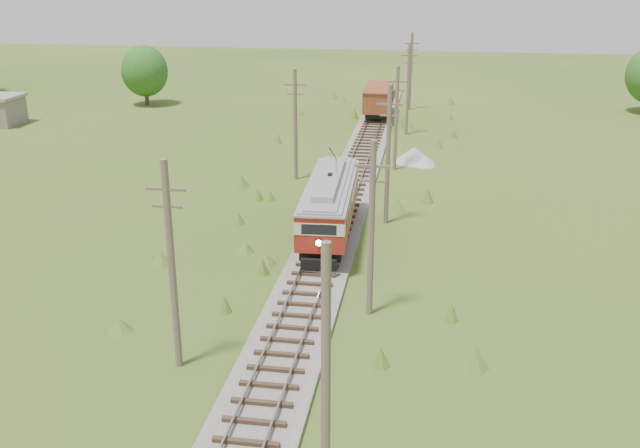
# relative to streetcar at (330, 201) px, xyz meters

# --- Properties ---
(railbed_main) EXTENTS (3.60, 96.00, 0.57)m
(railbed_main) POSITION_rel_streetcar_xyz_m (-0.00, 6.60, -2.34)
(railbed_main) COLOR #605B54
(railbed_main) RESTS_ON ground
(streetcar) EXTENTS (3.25, 11.90, 5.40)m
(streetcar) POSITION_rel_streetcar_xyz_m (0.00, 0.00, 0.00)
(streetcar) COLOR black
(streetcar) RESTS_ON ground
(gondola) EXTENTS (2.94, 8.76, 2.90)m
(gondola) POSITION_rel_streetcar_xyz_m (-0.00, 37.08, -0.41)
(gondola) COLOR black
(gondola) RESTS_ON ground
(gravel_pile) EXTENTS (3.58, 3.80, 1.30)m
(gravel_pile) POSITION_rel_streetcar_xyz_m (4.65, 19.08, -1.93)
(gravel_pile) COLOR gray
(gravel_pile) RESTS_ON ground
(utility_pole_r_1) EXTENTS (0.30, 0.30, 8.80)m
(utility_pole_r_1) POSITION_rel_streetcar_xyz_m (3.10, -22.40, 1.86)
(utility_pole_r_1) COLOR brown
(utility_pole_r_1) RESTS_ON ground
(utility_pole_r_2) EXTENTS (1.60, 0.30, 8.60)m
(utility_pole_r_2) POSITION_rel_streetcar_xyz_m (3.30, -9.40, 1.89)
(utility_pole_r_2) COLOR brown
(utility_pole_r_2) RESTS_ON ground
(utility_pole_r_3) EXTENTS (1.60, 0.30, 9.00)m
(utility_pole_r_3) POSITION_rel_streetcar_xyz_m (3.20, 3.60, 2.09)
(utility_pole_r_3) COLOR brown
(utility_pole_r_3) RESTS_ON ground
(utility_pole_r_4) EXTENTS (1.60, 0.30, 8.40)m
(utility_pole_r_4) POSITION_rel_streetcar_xyz_m (3.00, 16.60, 1.79)
(utility_pole_r_4) COLOR brown
(utility_pole_r_4) RESTS_ON ground
(utility_pole_r_5) EXTENTS (1.60, 0.30, 8.90)m
(utility_pole_r_5) POSITION_rel_streetcar_xyz_m (3.40, 29.60, 2.04)
(utility_pole_r_5) COLOR brown
(utility_pole_r_5) RESTS_ON ground
(utility_pole_r_6) EXTENTS (1.60, 0.30, 8.70)m
(utility_pole_r_6) POSITION_rel_streetcar_xyz_m (3.20, 42.60, 1.94)
(utility_pole_r_6) COLOR brown
(utility_pole_r_6) RESTS_ON ground
(utility_pole_l_a) EXTENTS (1.60, 0.30, 9.00)m
(utility_pole_l_a) POSITION_rel_streetcar_xyz_m (-4.20, -15.40, 2.09)
(utility_pole_l_a) COLOR brown
(utility_pole_l_a) RESTS_ON ground
(utility_pole_l_b) EXTENTS (1.60, 0.30, 8.60)m
(utility_pole_l_b) POSITION_rel_streetcar_xyz_m (-4.50, 12.60, 1.89)
(utility_pole_l_b) COLOR brown
(utility_pole_l_b) RESTS_ON ground
(tree_mid_a) EXTENTS (5.46, 5.46, 7.03)m
(tree_mid_a) POSITION_rel_streetcar_xyz_m (-28.00, 40.60, 1.48)
(tree_mid_a) COLOR #38281C
(tree_mid_a) RESTS_ON ground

